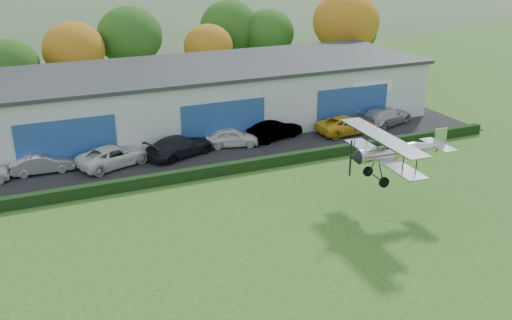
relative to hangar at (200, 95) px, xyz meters
name	(u,v)px	position (x,y,z in m)	size (l,w,h in m)	color
ground	(292,313)	(-5.00, -27.98, -2.66)	(300.00, 300.00, 0.00)	#2B561B
apron	(205,152)	(-2.00, -6.98, -2.63)	(48.00, 9.00, 0.05)	black
hedge	(226,169)	(-2.00, -11.78, -2.26)	(46.00, 0.60, 0.80)	black
hangar	(200,95)	(0.00, 0.00, 0.00)	(40.60, 12.60, 5.30)	#B2B7BC
tree_belt	(122,43)	(-4.15, 12.64, 2.95)	(75.70, 13.22, 10.12)	#3D2614
distant_hills	(33,57)	(-9.38, 112.02, -15.70)	(430.00, 196.00, 56.00)	#4C6642
car_1	(42,163)	(-13.87, -6.44, -1.90)	(1.49, 4.28, 1.41)	silver
car_2	(114,156)	(-8.93, -7.13, -1.85)	(2.52, 5.46, 1.52)	silver
car_3	(180,146)	(-3.98, -7.12, -1.81)	(2.24, 5.52, 1.60)	black
car_4	(232,137)	(0.43, -6.60, -1.87)	(1.74, 4.32, 1.47)	silver
car_5	(275,130)	(4.33, -6.39, -1.82)	(1.67, 4.78, 1.57)	gray
car_6	(347,125)	(10.60, -7.48, -1.86)	(2.46, 5.34, 1.48)	gold
car_7	(385,116)	(14.97, -6.87, -1.78)	(2.33, 5.72, 1.66)	silver
biplane	(395,150)	(5.33, -20.94, 1.16)	(6.66, 7.61, 2.85)	silver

